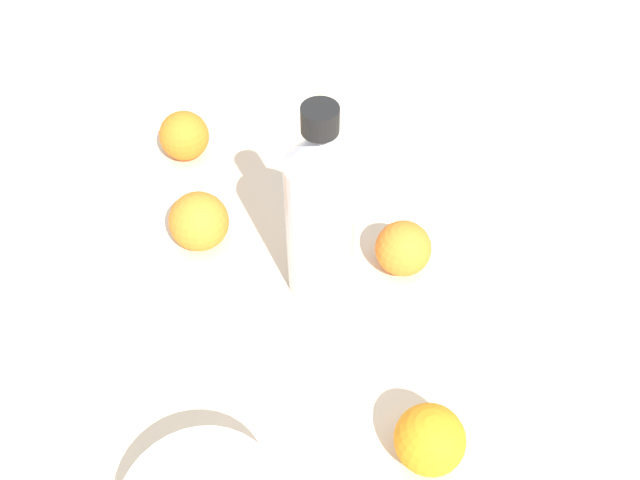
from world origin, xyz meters
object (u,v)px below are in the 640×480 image
(orange_2, at_px, (199,221))
(orange_3, at_px, (184,136))
(water_bottle, at_px, (320,213))
(orange_1, at_px, (430,440))
(orange_0, at_px, (403,248))

(orange_2, distance_m, orange_3, 0.17)
(water_bottle, height_order, orange_3, water_bottle)
(orange_3, bearing_deg, water_bottle, 21.25)
(water_bottle, relative_size, orange_3, 3.85)
(orange_1, xyz_separation_m, orange_3, (-0.53, -0.14, -0.00))
(orange_0, relative_size, orange_2, 0.91)
(orange_0, height_order, orange_1, orange_1)
(water_bottle, distance_m, orange_0, 0.14)
(water_bottle, xyz_separation_m, orange_1, (0.24, 0.03, -0.09))
(water_bottle, relative_size, orange_0, 3.91)
(orange_0, bearing_deg, orange_3, -143.58)
(orange_1, bearing_deg, orange_3, -164.85)
(orange_0, height_order, orange_3, orange_3)
(water_bottle, bearing_deg, orange_0, -82.06)
(orange_1, bearing_deg, water_bottle, -172.32)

